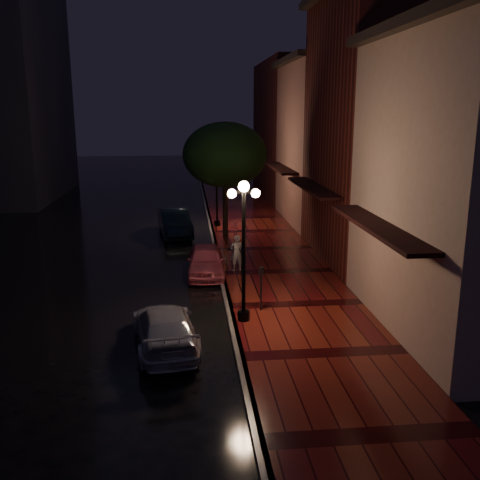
# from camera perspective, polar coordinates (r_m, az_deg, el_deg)

# --- Properties ---
(ground) EXTENTS (120.00, 120.00, 0.00)m
(ground) POSITION_cam_1_polar(r_m,az_deg,el_deg) (21.41, -1.98, -3.91)
(ground) COLOR black
(ground) RESTS_ON ground
(sidewalk) EXTENTS (4.50, 60.00, 0.15)m
(sidewalk) POSITION_cam_1_polar(r_m,az_deg,el_deg) (21.64, 3.99, -3.53)
(sidewalk) COLOR #460C0E
(sidewalk) RESTS_ON ground
(curb) EXTENTS (0.25, 60.00, 0.15)m
(curb) POSITION_cam_1_polar(r_m,az_deg,el_deg) (21.38, -1.98, -3.72)
(curb) COLOR #595451
(curb) RESTS_ON ground
(storefront_near) EXTENTS (5.00, 8.00, 8.50)m
(storefront_near) POSITION_cam_1_polar(r_m,az_deg,el_deg) (16.74, 24.16, 4.90)
(storefront_near) COLOR gray
(storefront_near) RESTS_ON ground
(storefront_mid) EXTENTS (5.00, 8.00, 11.00)m
(storefront_mid) POSITION_cam_1_polar(r_m,az_deg,el_deg) (23.88, 14.90, 10.91)
(storefront_mid) COLOR #511914
(storefront_mid) RESTS_ON ground
(storefront_far) EXTENTS (5.00, 8.00, 9.00)m
(storefront_far) POSITION_cam_1_polar(r_m,az_deg,el_deg) (31.55, 9.69, 9.90)
(storefront_far) COLOR #8C5951
(storefront_far) RESTS_ON ground
(storefront_extra) EXTENTS (5.00, 12.00, 10.00)m
(storefront_extra) POSITION_cam_1_polar(r_m,az_deg,el_deg) (41.24, 6.01, 11.54)
(storefront_extra) COLOR #511914
(storefront_extra) RESTS_ON ground
(streetlamp_near) EXTENTS (0.96, 0.36, 4.31)m
(streetlamp_near) POSITION_cam_1_polar(r_m,az_deg,el_deg) (15.93, 0.40, -0.34)
(streetlamp_near) COLOR black
(streetlamp_near) RESTS_ON sidewalk
(streetlamp_far) EXTENTS (0.96, 0.36, 4.31)m
(streetlamp_far) POSITION_cam_1_polar(r_m,az_deg,el_deg) (29.67, -2.50, 6.16)
(streetlamp_far) COLOR black
(streetlamp_far) RESTS_ON sidewalk
(street_tree) EXTENTS (4.16, 4.16, 5.80)m
(street_tree) POSITION_cam_1_polar(r_m,az_deg,el_deg) (26.52, -1.59, 8.86)
(street_tree) COLOR black
(street_tree) RESTS_ON sidewalk
(pink_car) EXTENTS (1.58, 3.64, 1.22)m
(pink_car) POSITION_cam_1_polar(r_m,az_deg,el_deg) (21.44, -3.63, -2.20)
(pink_car) COLOR #CD5465
(pink_car) RESTS_ON ground
(navy_car) EXTENTS (2.01, 4.37, 1.39)m
(navy_car) POSITION_cam_1_polar(r_m,az_deg,el_deg) (28.39, -6.95, 1.83)
(navy_car) COLOR black
(navy_car) RESTS_ON ground
(silver_car) EXTENTS (2.15, 4.19, 1.16)m
(silver_car) POSITION_cam_1_polar(r_m,az_deg,el_deg) (15.16, -8.01, -9.27)
(silver_car) COLOR #AEADB5
(silver_car) RESTS_ON ground
(woman_with_umbrella) EXTENTS (0.85, 0.87, 2.06)m
(woman_with_umbrella) POSITION_cam_1_polar(r_m,az_deg,el_deg) (21.31, -0.37, 0.23)
(woman_with_umbrella) COLOR white
(woman_with_umbrella) RESTS_ON sidewalk
(parking_meter) EXTENTS (0.16, 0.14, 1.45)m
(parking_meter) POSITION_cam_1_polar(r_m,az_deg,el_deg) (17.20, 2.27, -4.75)
(parking_meter) COLOR black
(parking_meter) RESTS_ON sidewalk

